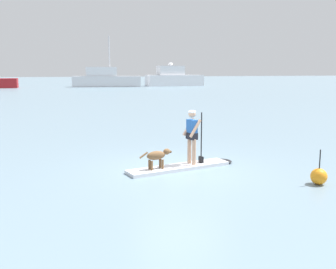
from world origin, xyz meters
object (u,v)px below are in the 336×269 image
(moored_boat_center, at_px, (105,79))
(dog, at_px, (158,156))
(person_paddler, at_px, (192,133))
(paddleboard, at_px, (186,166))
(marker_buoy, at_px, (319,176))
(moored_boat_starboard, at_px, (174,78))

(moored_boat_center, bearing_deg, dog, -99.08)
(person_paddler, bearing_deg, paddleboard, -170.16)
(dog, xyz_separation_m, marker_buoy, (3.57, -2.59, -0.27))
(dog, distance_m, moored_boat_starboard, 66.80)
(moored_boat_center, bearing_deg, paddleboard, -98.25)
(paddleboard, xyz_separation_m, marker_buoy, (2.62, -2.75, 0.17))
(paddleboard, xyz_separation_m, person_paddler, (0.23, 0.04, 1.01))
(person_paddler, xyz_separation_m, moored_boat_center, (8.84, 62.48, 0.37))
(paddleboard, bearing_deg, marker_buoy, -46.42)
(dog, relative_size, marker_buoy, 1.13)
(paddleboard, bearing_deg, dog, -170.16)
(marker_buoy, bearing_deg, dog, 144.05)
(moored_boat_center, xyz_separation_m, marker_buoy, (-6.45, -65.27, -1.21))
(person_paddler, bearing_deg, dog, -170.16)
(paddleboard, relative_size, moored_boat_center, 0.28)
(paddleboard, xyz_separation_m, dog, (-0.95, -0.16, 0.43))
(paddleboard, distance_m, person_paddler, 1.03)
(dog, xyz_separation_m, moored_boat_center, (10.02, 62.68, 0.94))
(paddleboard, bearing_deg, moored_boat_center, 81.75)
(dog, bearing_deg, paddleboard, 9.84)
(moored_boat_starboard, height_order, marker_buoy, moored_boat_starboard)
(person_paddler, bearing_deg, moored_boat_starboard, 70.13)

